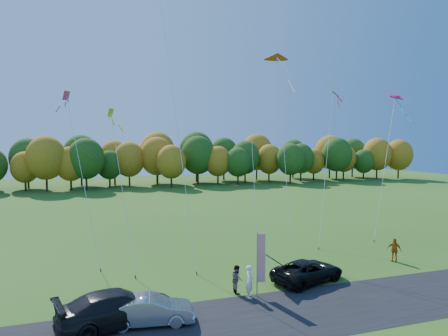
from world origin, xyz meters
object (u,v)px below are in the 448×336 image
object	(u,v)px
black_suv	(308,271)
person_east	(394,250)
feather_flag	(260,258)
silver_sedan	(150,310)

from	to	relation	value
black_suv	person_east	distance (m)	8.49
person_east	feather_flag	distance (m)	12.67
silver_sedan	feather_flag	bearing A→B (deg)	-68.94
black_suv	silver_sedan	xyz separation A→B (m)	(-10.44, -2.85, 0.01)
black_suv	feather_flag	bearing A→B (deg)	91.63
person_east	feather_flag	size ratio (longest dim) A/B	0.47
feather_flag	person_east	bearing A→B (deg)	14.10
person_east	silver_sedan	bearing A→B (deg)	-107.23
silver_sedan	feather_flag	world-z (taller)	feather_flag
black_suv	person_east	xyz separation A→B (m)	(8.31, 1.75, 0.19)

